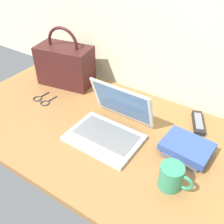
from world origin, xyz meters
TOP-DOWN VIEW (x-y plane):
  - desk at (0.00, 0.00)m, footprint 1.60×0.76m
  - laptop at (-0.01, -0.00)m, footprint 0.31×0.29m
  - coffee_mug at (0.32, -0.12)m, footprint 0.12×0.08m
  - remote_control_near at (0.30, 0.27)m, footprint 0.11×0.17m
  - eyeglasses at (-0.46, 0.01)m, footprint 0.12×0.11m
  - handbag at (-0.47, 0.23)m, footprint 0.32×0.21m
  - book_stack at (0.31, 0.06)m, footprint 0.20×0.16m

SIDE VIEW (x-z plane):
  - desk at x=0.00m, z-range 0.00..0.03m
  - eyeglasses at x=-0.46m, z-range 0.03..0.04m
  - remote_control_near at x=0.30m, z-range 0.03..0.05m
  - book_stack at x=0.31m, z-range 0.03..0.09m
  - laptop at x=-0.01m, z-range -0.03..0.18m
  - coffee_mug at x=0.32m, z-range 0.03..0.13m
  - handbag at x=-0.47m, z-range -0.02..0.31m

